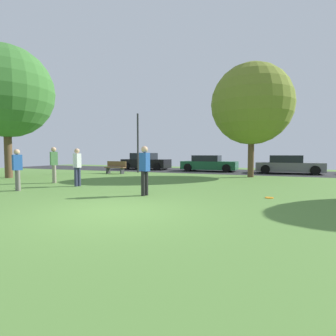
# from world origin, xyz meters

# --- Properties ---
(ground_plane) EXTENTS (44.00, 44.00, 0.00)m
(ground_plane) POSITION_xyz_m (0.00, 0.00, 0.00)
(ground_plane) COLOR #547F38
(road_strip) EXTENTS (44.00, 6.40, 0.01)m
(road_strip) POSITION_xyz_m (0.00, 16.00, 0.00)
(road_strip) COLOR #28282B
(road_strip) RESTS_ON ground_plane
(birch_tree_lone) EXTENTS (5.41, 5.41, 7.84)m
(birch_tree_lone) POSITION_xyz_m (-11.18, 5.38, 5.12)
(birch_tree_lone) COLOR brown
(birch_tree_lone) RESTS_ON ground_plane
(oak_tree_right) EXTENTS (4.95, 4.95, 6.97)m
(oak_tree_right) POSITION_xyz_m (2.26, 11.52, 4.48)
(oak_tree_right) COLOR brown
(oak_tree_right) RESTS_ON ground_plane
(person_thrower) EXTENTS (0.37, 0.30, 1.73)m
(person_thrower) POSITION_xyz_m (-0.46, 2.58, 0.96)
(person_thrower) COLOR black
(person_thrower) RESTS_ON ground_plane
(person_catcher) EXTENTS (0.37, 0.30, 1.69)m
(person_catcher) POSITION_xyz_m (-4.46, 3.73, 0.94)
(person_catcher) COLOR #2D334C
(person_catcher) RESTS_ON ground_plane
(person_bystander) EXTENTS (0.32, 0.38, 1.64)m
(person_bystander) POSITION_xyz_m (-5.65, 1.71, 0.90)
(person_bystander) COLOR slate
(person_bystander) RESTS_ON ground_plane
(person_walking) EXTENTS (0.35, 0.39, 1.79)m
(person_walking) POSITION_xyz_m (-6.46, 4.33, 1.00)
(person_walking) COLOR gray
(person_walking) RESTS_ON ground_plane
(frisbee_disc) EXTENTS (0.27, 0.27, 0.03)m
(frisbee_disc) POSITION_xyz_m (3.57, 3.69, 0.01)
(frisbee_disc) COLOR orange
(frisbee_disc) RESTS_ON ground_plane
(parked_car_black) EXTENTS (4.33, 2.06, 1.51)m
(parked_car_black) POSITION_xyz_m (-7.45, 16.04, 0.69)
(parked_car_black) COLOR black
(parked_car_black) RESTS_ON ground_plane
(parked_car_green) EXTENTS (4.47, 2.07, 1.31)m
(parked_car_green) POSITION_xyz_m (-1.46, 15.83, 0.61)
(parked_car_green) COLOR #195633
(parked_car_green) RESTS_ON ground_plane
(parked_car_grey) EXTENTS (4.54, 2.08, 1.33)m
(parked_car_grey) POSITION_xyz_m (4.52, 15.66, 0.61)
(parked_car_grey) COLOR slate
(parked_car_grey) RESTS_ON ground_plane
(park_bench) EXTENTS (1.60, 0.45, 0.90)m
(park_bench) POSITION_xyz_m (-7.09, 10.64, 0.46)
(park_bench) COLOR brown
(park_bench) RESTS_ON ground_plane
(street_lamp_post) EXTENTS (0.14, 0.14, 4.50)m
(street_lamp_post) POSITION_xyz_m (-6.10, 12.20, 2.25)
(street_lamp_post) COLOR #2D2D33
(street_lamp_post) RESTS_ON ground_plane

